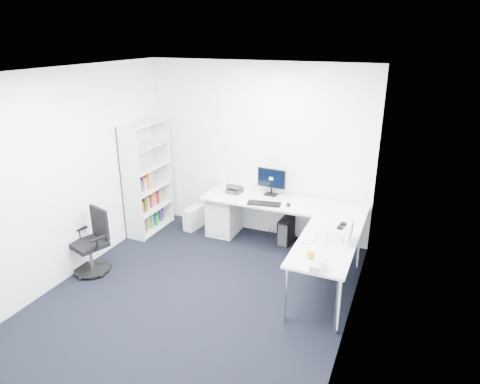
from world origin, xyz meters
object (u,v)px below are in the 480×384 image
at_px(laptop, 334,231).
at_px(l_desk, 275,233).
at_px(task_chair, 89,243).
at_px(monitor, 271,182).
at_px(bookshelf, 147,178).

bearing_deg(laptop, l_desk, 141.03).
height_order(task_chair, laptop, laptop).
bearing_deg(monitor, l_desk, -60.63).
bearing_deg(task_chair, monitor, 64.74).
bearing_deg(l_desk, bookshelf, 178.68).
height_order(bookshelf, monitor, bookshelf).
bearing_deg(laptop, task_chair, -171.25).
xyz_separation_m(bookshelf, monitor, (1.92, 0.50, 0.03)).
distance_m(task_chair, laptop, 3.21).
relative_size(monitor, laptop, 1.35).
xyz_separation_m(monitor, laptop, (1.19, -1.15, -0.10)).
bearing_deg(task_chair, bookshelf, 109.73).
bearing_deg(laptop, bookshelf, 162.04).
relative_size(task_chair, monitor, 1.97).
distance_m(monitor, laptop, 1.66).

